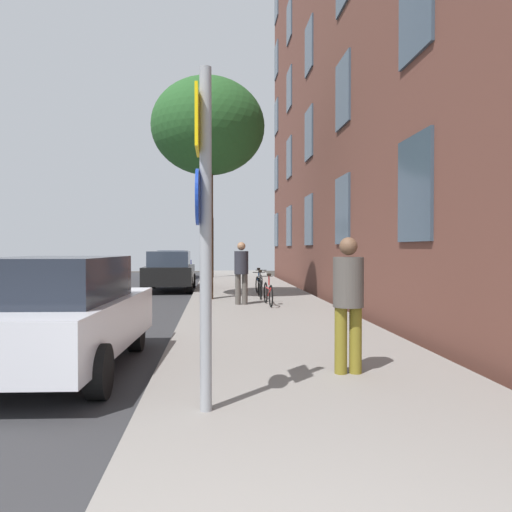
% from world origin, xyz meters
% --- Properties ---
extents(ground_plane, '(41.80, 41.80, 0.00)m').
position_xyz_m(ground_plane, '(-2.40, 15.00, 0.00)').
color(ground_plane, '#332D28').
extents(road_asphalt, '(7.00, 38.00, 0.01)m').
position_xyz_m(road_asphalt, '(-4.50, 15.00, 0.01)').
color(road_asphalt, '#2D2D30').
rests_on(road_asphalt, ground).
extents(sidewalk, '(4.20, 38.00, 0.12)m').
position_xyz_m(sidewalk, '(1.10, 15.00, 0.06)').
color(sidewalk, gray).
rests_on(sidewalk, ground).
extents(sign_post, '(0.16, 0.60, 3.43)m').
position_xyz_m(sign_post, '(-0.31, 3.31, 2.07)').
color(sign_post, gray).
rests_on(sign_post, sidewalk).
extents(traffic_light, '(0.43, 0.24, 3.34)m').
position_xyz_m(traffic_light, '(-0.45, 25.94, 2.41)').
color(traffic_light, black).
rests_on(traffic_light, sidewalk).
extents(tree_near, '(3.61, 3.61, 7.06)m').
position_xyz_m(tree_near, '(-0.42, 14.05, 5.61)').
color(tree_near, '#4C3823').
rests_on(tree_near, sidewalk).
extents(bicycle_0, '(0.42, 1.66, 0.91)m').
position_xyz_m(bicycle_0, '(1.32, 12.22, 0.47)').
color(bicycle_0, black).
rests_on(bicycle_0, sidewalk).
extents(bicycle_1, '(0.42, 1.62, 0.92)m').
position_xyz_m(bicycle_1, '(1.26, 14.24, 0.48)').
color(bicycle_1, black).
rests_on(bicycle_1, sidewalk).
extents(bicycle_2, '(0.53, 1.53, 0.90)m').
position_xyz_m(bicycle_2, '(1.45, 16.54, 0.47)').
color(bicycle_2, black).
rests_on(bicycle_2, sidewalk).
extents(pedestrian_0, '(0.46, 0.46, 1.77)m').
position_xyz_m(pedestrian_0, '(1.53, 4.61, 1.13)').
color(pedestrian_0, olive).
rests_on(pedestrian_0, sidewalk).
extents(pedestrian_1, '(0.43, 0.43, 1.81)m').
position_xyz_m(pedestrian_1, '(0.56, 12.43, 1.15)').
color(pedestrian_1, '#4C4742').
rests_on(pedestrian_1, sidewalk).
extents(car_0, '(2.02, 4.19, 1.62)m').
position_xyz_m(car_0, '(-2.37, 5.39, 0.84)').
color(car_0, silver).
rests_on(car_0, road_asphalt).
extents(car_1, '(1.94, 4.01, 1.62)m').
position_xyz_m(car_1, '(-2.04, 18.37, 0.84)').
color(car_1, black).
rests_on(car_1, road_asphalt).
extents(car_2, '(1.87, 4.45, 1.62)m').
position_xyz_m(car_2, '(-2.60, 26.83, 0.84)').
color(car_2, navy).
rests_on(car_2, road_asphalt).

